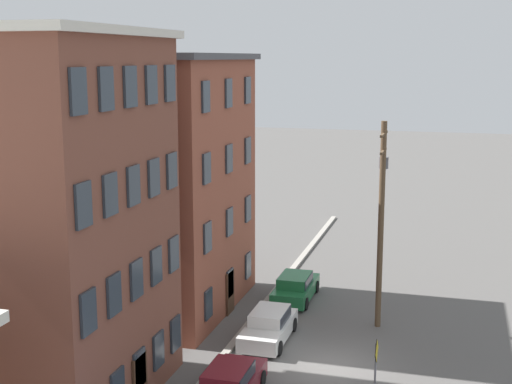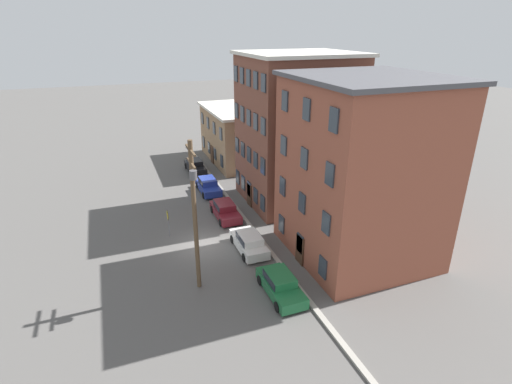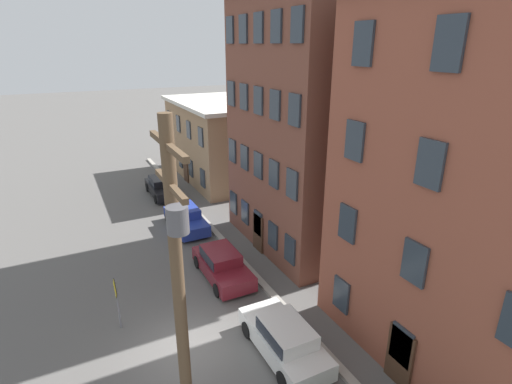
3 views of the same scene
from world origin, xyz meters
name	(u,v)px [view 2 (image 2 of 3)]	position (x,y,z in m)	size (l,w,h in m)	color
ground_plane	(203,245)	(0.00, 0.00, 0.00)	(200.00, 200.00, 0.00)	#565451
kerb_strip	(257,234)	(0.00, 4.50, 0.08)	(56.00, 0.36, 0.16)	#9E998E
apartment_corner	(254,133)	(-19.60, 11.58, 3.35)	(12.16, 11.67, 6.68)	#9E7A56
apartment_midblock	(296,130)	(-5.84, 10.68, 6.96)	(9.17, 9.89, 13.90)	brown
apartment_far	(362,171)	(4.93, 10.55, 6.55)	(10.27, 9.61, 13.07)	brown
car_black	(195,165)	(-17.21, 3.24, 0.75)	(4.40, 1.92, 1.43)	black
car_blue	(208,185)	(-10.55, 3.11, 0.75)	(4.40, 1.92, 1.43)	#233899
car_maroon	(225,210)	(-4.17, 3.05, 0.75)	(4.40, 1.92, 1.43)	maroon
car_white	(249,242)	(1.99, 3.12, 0.75)	(4.40, 1.92, 1.43)	silver
car_green	(280,284)	(7.78, 3.17, 0.75)	(4.40, 1.92, 1.43)	#1E6638
caution_sign	(168,219)	(-2.39, -2.26, 1.59)	(0.97, 0.08, 2.39)	slate
utility_pole	(195,210)	(5.18, -1.53, 5.60)	(2.40, 0.44, 9.99)	brown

